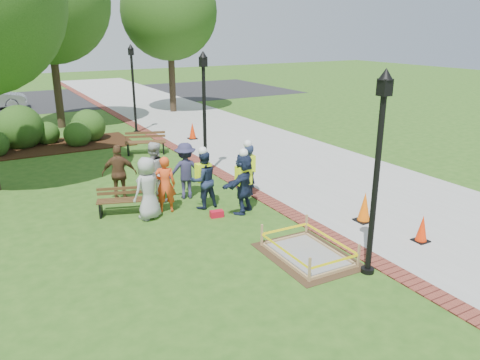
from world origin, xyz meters
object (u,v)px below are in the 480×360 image
hivis_worker_c (203,178)px  bench_near (123,206)px  cone_front (422,229)px  lamp_near (378,160)px  hivis_worker_b (248,169)px  hivis_worker_a (243,181)px  wet_concrete_pad (308,247)px

hivis_worker_c → bench_near: bearing=163.9°
cone_front → lamp_near: size_ratio=0.16×
cone_front → hivis_worker_b: size_ratio=0.39×
bench_near → lamp_near: lamp_near is taller
hivis_worker_b → hivis_worker_c: 1.55m
bench_near → hivis_worker_b: hivis_worker_b is taller
hivis_worker_a → wet_concrete_pad: bearing=-91.2°
hivis_worker_a → hivis_worker_c: hivis_worker_a is taller
wet_concrete_pad → cone_front: bearing=-14.9°
wet_concrete_pad → hivis_worker_b: (0.79, 4.07, 0.66)m
wet_concrete_pad → bench_near: (-2.95, 4.55, 0.00)m
lamp_near → hivis_worker_c: 5.57m
cone_front → hivis_worker_c: size_ratio=0.38×
wet_concrete_pad → cone_front: cone_front is taller
hivis_worker_a → bench_near: bearing=153.5°
wet_concrete_pad → hivis_worker_b: size_ratio=1.30×
cone_front → hivis_worker_a: size_ratio=0.38×
wet_concrete_pad → lamp_near: bearing=-61.8°
bench_near → cone_front: (5.80, -5.31, 0.10)m
bench_near → hivis_worker_c: (2.19, -0.63, 0.67)m
lamp_near → hivis_worker_b: bearing=88.6°
cone_front → lamp_near: lamp_near is taller
lamp_near → hivis_worker_b: 5.53m
hivis_worker_c → hivis_worker_b: bearing=5.5°
hivis_worker_a → hivis_worker_c: bearing=133.5°
hivis_worker_a → hivis_worker_c: (-0.82, 0.87, -0.02)m
hivis_worker_a → hivis_worker_b: size_ratio=1.03×
hivis_worker_c → lamp_near: bearing=-74.6°
bench_near → cone_front: bench_near is taller
wet_concrete_pad → bench_near: bench_near is taller
bench_near → hivis_worker_b: bearing=-7.4°
bench_near → lamp_near: size_ratio=0.34×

